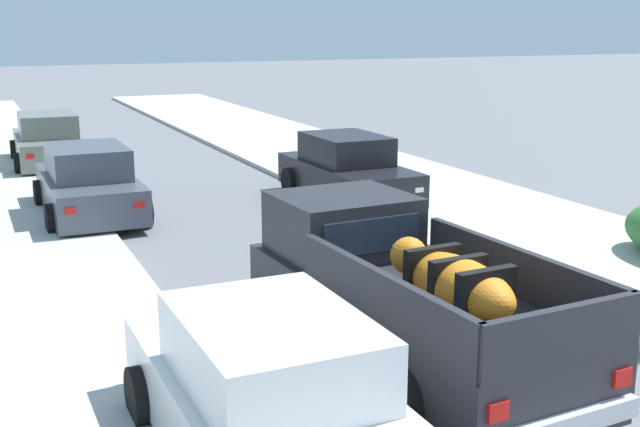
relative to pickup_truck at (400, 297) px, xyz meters
The scene contains 8 objects.
sidewalk_right 8.42m from the pickup_truck, 50.67° to the left, with size 4.84×60.00×0.12m, color beige.
curb_left 7.42m from the pickup_truck, 118.57° to the left, with size 0.16×60.00×0.10m, color silver.
curb_right 7.82m from the pickup_truck, 56.48° to the left, with size 0.16×60.00×0.10m, color silver.
pickup_truck is the anchor object (origin of this frame).
car_left_near 2.84m from the pickup_truck, 144.03° to the right, with size 2.05×4.27×1.54m.
car_right_near 9.00m from the pickup_truck, 68.00° to the left, with size 2.07×4.28×1.54m.
car_left_mid 16.13m from the pickup_truck, 98.62° to the left, with size 2.10×4.29×1.54m.
car_right_mid 9.43m from the pickup_truck, 104.17° to the left, with size 2.04×4.27×1.54m.
Camera 1 is at (-4.98, -2.39, 4.03)m, focal length 44.81 mm.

